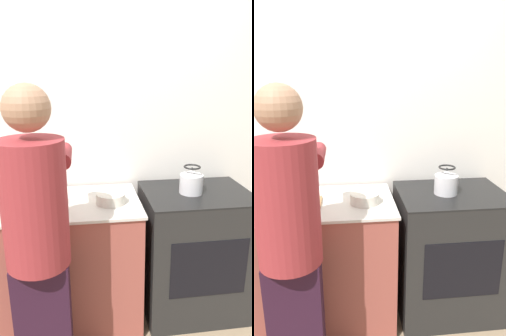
# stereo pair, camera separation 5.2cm
# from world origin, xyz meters

# --- Properties ---
(wall_back) EXTENTS (8.00, 0.05, 2.60)m
(wall_back) POSITION_xyz_m (0.00, 0.67, 1.30)
(wall_back) COLOR white
(wall_back) RESTS_ON ground_plane
(counter) EXTENTS (1.60, 0.63, 0.91)m
(counter) POSITION_xyz_m (-0.40, 0.30, 0.46)
(counter) COLOR #9E4C42
(counter) RESTS_ON ground_plane
(oven) EXTENTS (0.75, 0.60, 0.94)m
(oven) POSITION_xyz_m (0.82, 0.30, 0.47)
(oven) COLOR black
(oven) RESTS_ON ground_plane
(person) EXTENTS (0.37, 0.61, 1.71)m
(person) POSITION_xyz_m (-0.23, -0.20, 0.93)
(person) COLOR #2C1427
(person) RESTS_ON ground_plane
(cutting_board) EXTENTS (0.31, 0.20, 0.02)m
(cutting_board) POSITION_xyz_m (-0.25, 0.27, 0.92)
(cutting_board) COLOR #A87A4C
(cutting_board) RESTS_ON counter
(knife) EXTENTS (0.24, 0.05, 0.01)m
(knife) POSITION_xyz_m (-0.23, 0.26, 0.93)
(knife) COLOR silver
(knife) RESTS_ON cutting_board
(kettle) EXTENTS (0.16, 0.16, 0.20)m
(kettle) POSITION_xyz_m (0.76, 0.29, 1.02)
(kettle) COLOR silver
(kettle) RESTS_ON oven
(bowl_prep) EXTENTS (0.19, 0.19, 0.07)m
(bowl_prep) POSITION_xyz_m (0.19, 0.24, 0.95)
(bowl_prep) COLOR silver
(bowl_prep) RESTS_ON counter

